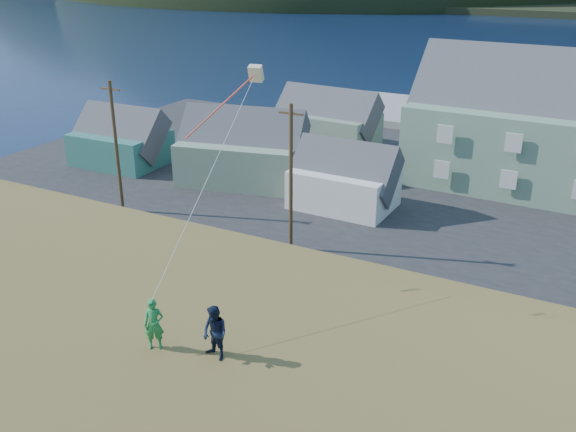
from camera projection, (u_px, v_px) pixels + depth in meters
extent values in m
plane|color=#0A1638|center=(327.00, 271.00, 38.40)|extent=(900.00, 900.00, 0.00)
cube|color=#4C3D19|center=(313.00, 284.00, 36.75)|extent=(110.00, 8.00, 0.10)
cube|color=#28282B|center=(414.00, 185.00, 52.25)|extent=(72.00, 36.00, 0.12)
cube|color=gray|center=(425.00, 114.00, 73.47)|extent=(26.00, 14.00, 0.90)
cube|color=#2E6B66|center=(121.00, 148.00, 56.84)|extent=(7.75, 5.89, 2.86)
cube|color=#47474C|center=(119.00, 124.00, 56.00)|extent=(8.25, 5.73, 5.54)
cube|color=slate|center=(243.00, 160.00, 52.59)|extent=(10.80, 8.34, 3.43)
cube|color=#47474C|center=(242.00, 130.00, 51.60)|extent=(11.24, 8.20, 6.19)
cube|color=white|center=(344.00, 188.00, 47.19)|extent=(7.24, 5.23, 2.86)
cube|color=#47474C|center=(345.00, 160.00, 46.37)|extent=(7.74, 5.18, 5.04)
cube|color=slate|center=(326.00, 128.00, 62.78)|extent=(9.98, 6.47, 3.06)
cube|color=#47474C|center=(327.00, 104.00, 61.87)|extent=(10.47, 6.48, 5.69)
cylinder|color=#47331E|center=(116.00, 148.00, 45.18)|extent=(0.24, 0.24, 9.50)
cylinder|color=#47331E|center=(291.00, 179.00, 39.20)|extent=(0.24, 0.24, 9.37)
imported|color=#B7B8BD|center=(255.00, 149.00, 59.26)|extent=(1.48, 4.19, 1.38)
imported|color=maroon|center=(305.00, 138.00, 62.71)|extent=(2.77, 5.00, 1.32)
imported|color=#BCBCBC|center=(313.00, 159.00, 55.95)|extent=(2.95, 5.73, 1.55)
imported|color=slate|center=(261.00, 132.00, 64.40)|extent=(2.28, 4.88, 1.55)
imported|color=#38538D|center=(458.00, 161.00, 55.55)|extent=(2.10, 4.53, 1.44)
imported|color=white|center=(357.00, 138.00, 62.53)|extent=(2.14, 5.00, 1.44)
imported|color=black|center=(377.00, 170.00, 53.47)|extent=(2.33, 4.96, 1.40)
imported|color=#23803E|center=(154.00, 324.00, 18.08)|extent=(0.68, 0.61, 1.55)
imported|color=#121C33|center=(215.00, 333.00, 17.62)|extent=(0.90, 0.77, 1.60)
cube|color=beige|center=(256.00, 73.00, 21.49)|extent=(0.52, 0.50, 0.60)
cylinder|color=#EE563E|center=(221.00, 105.00, 21.08)|extent=(0.06, 0.06, 3.31)
cylinder|color=white|center=(209.00, 176.00, 19.64)|extent=(0.02, 0.02, 8.48)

